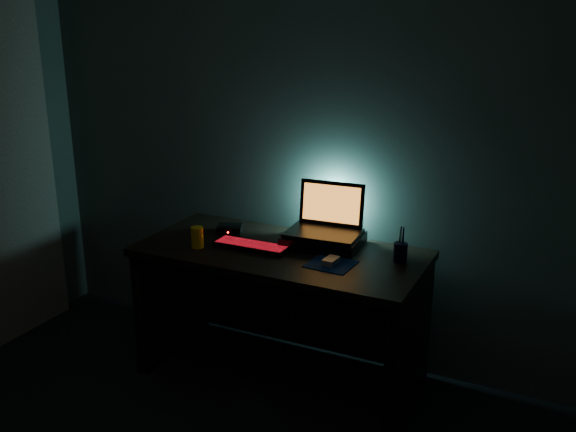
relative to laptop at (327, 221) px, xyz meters
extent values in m
cube|color=#434D48|center=(-0.17, 0.17, 0.38)|extent=(3.50, 0.00, 2.50)
cube|color=black|center=(-0.17, -0.21, -0.14)|extent=(1.50, 0.70, 0.04)
cube|color=black|center=(-0.88, -0.21, -0.52)|extent=(0.06, 0.64, 0.71)
cube|color=black|center=(0.54, -0.21, -0.52)|extent=(0.06, 0.64, 0.71)
cube|color=black|center=(-0.17, 0.12, -0.52)|extent=(1.38, 0.02, 0.65)
cube|color=beige|center=(-1.88, -0.41, 0.28)|extent=(0.06, 0.65, 2.30)
cube|color=black|center=(0.00, -0.05, -0.09)|extent=(0.42, 0.32, 0.06)
cube|color=black|center=(0.00, -0.05, -0.05)|extent=(0.40, 0.28, 0.02)
cube|color=black|center=(-0.01, 0.08, 0.08)|extent=(0.36, 0.07, 0.24)
cube|color=orange|center=(0.00, 0.07, 0.08)|extent=(0.32, 0.05, 0.20)
cube|color=black|center=(-0.32, -0.25, -0.11)|extent=(0.41, 0.13, 0.02)
cube|color=red|center=(-0.32, -0.25, -0.10)|extent=(0.39, 0.11, 0.00)
cube|color=navy|center=(0.14, -0.29, -0.12)|extent=(0.23, 0.21, 0.00)
cube|color=gray|center=(0.14, -0.29, -0.10)|extent=(0.06, 0.10, 0.03)
cylinder|color=black|center=(0.44, -0.10, -0.07)|extent=(0.09, 0.09, 0.10)
cylinder|color=#F1AF0C|center=(-0.58, -0.37, -0.06)|extent=(0.07, 0.07, 0.11)
cube|color=black|center=(-0.55, -0.10, -0.10)|extent=(0.17, 0.15, 0.05)
sphere|color=#FF0C07|center=(-0.53, -0.15, -0.10)|extent=(0.01, 0.01, 0.01)
camera|label=1|loc=(1.23, -3.02, 1.06)|focal=40.00mm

